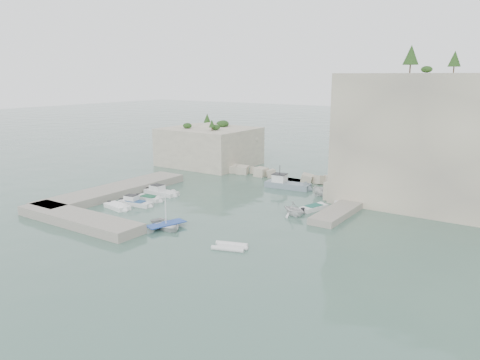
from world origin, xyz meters
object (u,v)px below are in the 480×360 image
Objects in this scene: tender_east_b at (314,210)px; motorboat_c at (149,200)px; motorboat_e at (117,209)px; inflatable_dinghy at (230,248)px; motorboat_b at (161,194)px; motorboat_d at (136,205)px; work_boat at (288,188)px; tender_east_c at (341,205)px; rowboat at (166,228)px; tender_east_a at (294,215)px; tender_east_d at (328,196)px.

motorboat_c is at bearing 128.53° from tender_east_b.
motorboat_c is 1.06× the size of motorboat_e.
motorboat_b is at bearing 131.78° from inflatable_dinghy.
motorboat_d is 23.11m from work_boat.
tender_east_c is at bearing 22.53° from motorboat_b.
motorboat_d is 27.12m from tender_east_c.
motorboat_d reaches higher than rowboat.
rowboat is (10.14, -7.49, 0.00)m from motorboat_c.
rowboat is at bearing -38.95° from motorboat_c.
work_boat is (12.79, 22.20, 0.00)m from motorboat_e.
motorboat_c is at bearing 94.48° from motorboat_e.
motorboat_d is at bearing 130.89° from tender_east_a.
tender_east_b is 0.85× the size of tender_east_c.
work_boat reaches higher than motorboat_b.
motorboat_c is 0.88× the size of tender_east_c.
rowboat reaches higher than motorboat_e.
motorboat_c and tender_east_b have the same top height.
motorboat_b is at bearing 119.62° from tender_east_b.
motorboat_b is at bearing 102.54° from motorboat_e.
motorboat_b is at bearing 91.80° from tender_east_c.
tender_east_c is at bearing -27.98° from work_boat.
tender_east_c is (12.44, 20.25, 0.00)m from rowboat.
motorboat_c is at bearing 70.08° from rowboat.
motorboat_c is at bearing 99.42° from tender_east_c.
tender_east_d is 0.55× the size of work_boat.
inflatable_dinghy is (9.56, -1.12, 0.00)m from rowboat.
work_boat is (12.31, 16.98, 0.00)m from motorboat_c.
inflatable_dinghy is 0.48× the size of work_boat.
motorboat_d is 1.43× the size of inflatable_dinghy.
work_boat reaches higher than rowboat.
inflatable_dinghy is (20.18, -3.39, 0.00)m from motorboat_e.
motorboat_c is 0.76× the size of motorboat_b.
tender_east_d is (-1.33, 7.31, 0.00)m from tender_east_b.
motorboat_c is 1.04× the size of tender_east_b.
motorboat_e reaches higher than inflatable_dinghy.
tender_east_b is at bearing 136.53° from tender_east_c.
tender_east_a is (20.20, 10.12, 0.00)m from motorboat_e.
tender_east_a is 8.37m from tender_east_c.
rowboat is 1.15× the size of tender_east_b.
tender_east_a reaches higher than tender_east_d.
work_boat is at bearing 50.92° from motorboat_d.
tender_east_d is at bearing 27.01° from tender_east_c.
motorboat_d is at bearing 135.29° from tender_east_b.
tender_east_d is (-0.33, 24.35, 0.00)m from inflatable_dinghy.
tender_east_d is at bearing 36.35° from motorboat_d.
motorboat_e is 0.85× the size of rowboat.
tender_east_d is (-3.21, 2.98, 0.00)m from tender_east_c.
motorboat_e is 22.59m from tender_east_a.
tender_east_a is at bearing 139.98° from tender_east_c.
motorboat_d is 1.48× the size of tender_east_a.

